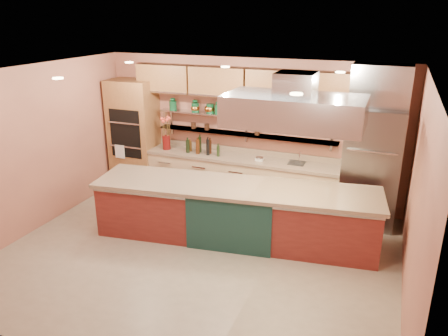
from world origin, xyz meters
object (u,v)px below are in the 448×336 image
at_px(copper_kettle, 210,109).
at_px(green_canister, 210,108).
at_px(refrigerator, 371,168).
at_px(island, 235,212).
at_px(flower_vase, 166,142).
at_px(kitchen_scale, 260,158).

bearing_deg(copper_kettle, green_canister, 0.00).
relative_size(refrigerator, green_canister, 11.62).
relative_size(island, green_canister, 25.14).
bearing_deg(island, green_canister, 117.10).
relative_size(flower_vase, green_canister, 1.59).
bearing_deg(flower_vase, island, -35.02).
distance_m(refrigerator, flower_vase, 4.02).
height_order(flower_vase, green_canister, green_canister).
bearing_deg(kitchen_scale, refrigerator, -24.85).
bearing_deg(kitchen_scale, island, -113.60).
distance_m(flower_vase, kitchen_scale, 2.00).
relative_size(refrigerator, flower_vase, 7.33).
distance_m(refrigerator, kitchen_scale, 2.02).
relative_size(copper_kettle, green_canister, 1.10).
distance_m(kitchen_scale, green_canister, 1.40).
bearing_deg(kitchen_scale, green_canister, 144.22).
height_order(flower_vase, copper_kettle, copper_kettle).
distance_m(flower_vase, copper_kettle, 1.16).
height_order(refrigerator, copper_kettle, refrigerator).
bearing_deg(green_canister, flower_vase, -166.09).
distance_m(refrigerator, island, 2.51).
xyz_separation_m(refrigerator, copper_kettle, (-3.14, 0.23, 0.74)).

